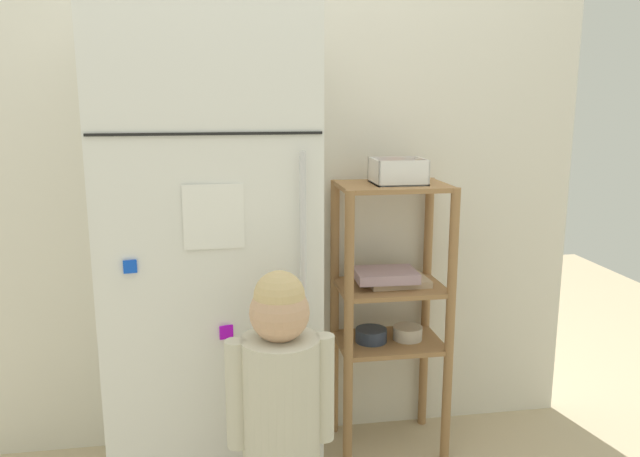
% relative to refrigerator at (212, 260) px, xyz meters
% --- Properties ---
extents(kitchen_wall_back, '(2.59, 0.03, 2.21)m').
position_rel_refrigerator_xyz_m(kitchen_wall_back, '(0.22, 0.35, 0.25)').
color(kitchen_wall_back, silver).
rests_on(kitchen_wall_back, ground).
extents(refrigerator, '(0.68, 0.67, 1.71)m').
position_rel_refrigerator_xyz_m(refrigerator, '(0.00, 0.00, 0.00)').
color(refrigerator, white).
rests_on(refrigerator, ground).
extents(child_standing, '(0.31, 0.23, 0.95)m').
position_rel_refrigerator_xyz_m(child_standing, '(0.18, -0.50, -0.28)').
color(child_standing, '#675350').
rests_on(child_standing, ground).
extents(pantry_shelf_unit, '(0.43, 0.32, 1.09)m').
position_rel_refrigerator_xyz_m(pantry_shelf_unit, '(0.68, 0.16, -0.21)').
color(pantry_shelf_unit, '#9E7247').
rests_on(pantry_shelf_unit, ground).
extents(fruit_bin, '(0.19, 0.17, 0.10)m').
position_rel_refrigerator_xyz_m(fruit_bin, '(0.71, 0.16, 0.27)').
color(fruit_bin, white).
rests_on(fruit_bin, pantry_shelf_unit).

